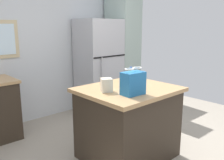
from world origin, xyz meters
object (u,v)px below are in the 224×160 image
refrigerator (99,66)px  tall_cabinet (123,51)px  shopping_bag (133,83)px  kitchen_island (128,123)px  small_box (106,85)px  bottle (131,79)px

refrigerator → tall_cabinet: 0.70m
refrigerator → shopping_bag: size_ratio=5.94×
kitchen_island → small_box: bearing=171.4°
tall_cabinet → shopping_bag: (-1.74, -1.92, -0.08)m
shopping_bag → refrigerator: bearing=60.6°
kitchen_island → tall_cabinet: tall_cabinet is taller
small_box → bottle: size_ratio=0.59×
kitchen_island → small_box: small_box is taller
small_box → bottle: bottle is taller
refrigerator → bottle: (-0.91, -1.71, 0.15)m
shopping_bag → small_box: shopping_bag is taller
refrigerator → small_box: refrigerator is taller
kitchen_island → shopping_bag: 0.66m
bottle → kitchen_island: bearing=85.5°
kitchen_island → tall_cabinet: bearing=47.1°
kitchen_island → bottle: 0.58m
kitchen_island → tall_cabinet: size_ratio=0.50×
refrigerator → bottle: size_ratio=6.64×
tall_cabinet → small_box: 2.49m
small_box → bottle: 0.33m
refrigerator → small_box: 2.04m
bottle → tall_cabinet: bearing=47.7°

